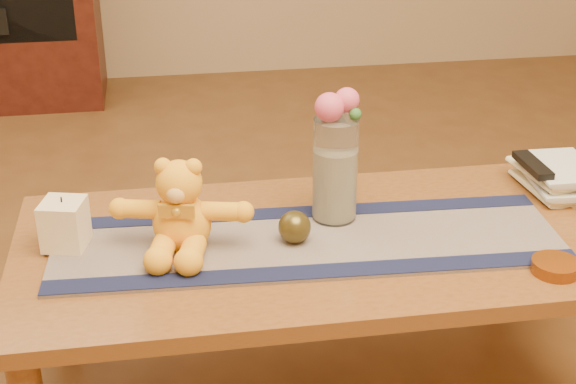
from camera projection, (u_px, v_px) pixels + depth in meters
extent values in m
cube|color=brown|center=(309.00, 247.00, 2.00)|extent=(1.40, 0.70, 0.04)
cylinder|color=brown|center=(57.00, 285.00, 2.26)|extent=(0.07, 0.07, 0.41)
cylinder|color=brown|center=(503.00, 248.00, 2.45)|extent=(0.07, 0.07, 0.41)
cube|color=#181B44|center=(308.00, 242.00, 1.97)|extent=(1.21, 0.40, 0.01)
cube|color=#121536|center=(317.00, 271.00, 1.84)|extent=(1.20, 0.11, 0.00)
cube|color=#121536|center=(300.00, 212.00, 2.10)|extent=(1.20, 0.11, 0.00)
cube|color=#FFE5BB|center=(65.00, 224.00, 1.92)|extent=(0.12, 0.12, 0.11)
cylinder|color=black|center=(61.00, 200.00, 1.90)|extent=(0.00, 0.00, 0.01)
cylinder|color=silver|center=(335.00, 170.00, 2.02)|extent=(0.11, 0.11, 0.26)
cylinder|color=beige|center=(335.00, 184.00, 2.04)|extent=(0.09, 0.09, 0.18)
sphere|color=#DC4D70|center=(329.00, 107.00, 1.94)|extent=(0.07, 0.07, 0.07)
sphere|color=#DC4D70|center=(347.00, 100.00, 1.95)|extent=(0.06, 0.06, 0.06)
sphere|color=#5268B2|center=(338.00, 103.00, 1.99)|extent=(0.04, 0.04, 0.04)
sphere|color=#5268B2|center=(323.00, 109.00, 1.97)|extent=(0.04, 0.04, 0.04)
sphere|color=#33662D|center=(355.00, 114.00, 1.95)|extent=(0.03, 0.03, 0.03)
sphere|color=#483C18|center=(295.00, 227.00, 1.95)|extent=(0.08, 0.08, 0.08)
imported|color=#FBEEC1|center=(527.00, 189.00, 2.22)|extent=(0.18, 0.23, 0.02)
imported|color=#FBEEC1|center=(531.00, 183.00, 2.21)|extent=(0.18, 0.23, 0.02)
imported|color=#FBEEC1|center=(527.00, 176.00, 2.20)|extent=(0.19, 0.24, 0.02)
imported|color=#FBEEC1|center=(532.00, 170.00, 2.19)|extent=(0.17, 0.23, 0.02)
cube|color=black|center=(533.00, 165.00, 2.18)|extent=(0.05, 0.16, 0.02)
cylinder|color=#BF5914|center=(555.00, 267.00, 1.85)|extent=(0.14, 0.14, 0.03)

